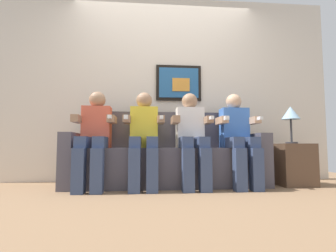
% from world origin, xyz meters
% --- Properties ---
extents(ground_plane, '(6.17, 6.17, 0.00)m').
position_xyz_m(ground_plane, '(0.00, 0.00, 0.00)').
color(ground_plane, '#8C6B4C').
extents(back_wall_assembly, '(4.75, 0.10, 2.60)m').
position_xyz_m(back_wall_assembly, '(0.01, 0.76, 1.30)').
color(back_wall_assembly, beige).
rests_on(back_wall_assembly, ground_plane).
extents(couch, '(2.35, 0.58, 0.90)m').
position_xyz_m(couch, '(0.00, 0.33, 0.31)').
color(couch, '#514C56').
rests_on(couch, ground_plane).
extents(person_leftmost, '(0.46, 0.56, 1.11)m').
position_xyz_m(person_leftmost, '(-0.82, 0.16, 0.61)').
color(person_leftmost, '#D8593F').
rests_on(person_leftmost, ground_plane).
extents(person_left_center, '(0.46, 0.56, 1.11)m').
position_xyz_m(person_left_center, '(-0.28, 0.16, 0.61)').
color(person_left_center, yellow).
rests_on(person_left_center, ground_plane).
extents(person_right_center, '(0.46, 0.56, 1.11)m').
position_xyz_m(person_right_center, '(0.28, 0.16, 0.61)').
color(person_right_center, white).
rests_on(person_right_center, ground_plane).
extents(person_rightmost, '(0.46, 0.56, 1.11)m').
position_xyz_m(person_rightmost, '(0.82, 0.16, 0.61)').
color(person_rightmost, '#3F72CC').
rests_on(person_rightmost, ground_plane).
extents(side_table_right, '(0.40, 0.40, 0.50)m').
position_xyz_m(side_table_right, '(1.52, 0.22, 0.25)').
color(side_table_right, brown).
rests_on(side_table_right, ground_plane).
extents(table_lamp, '(0.22, 0.22, 0.46)m').
position_xyz_m(table_lamp, '(1.53, 0.23, 0.86)').
color(table_lamp, '#333338').
rests_on(table_lamp, side_table_right).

